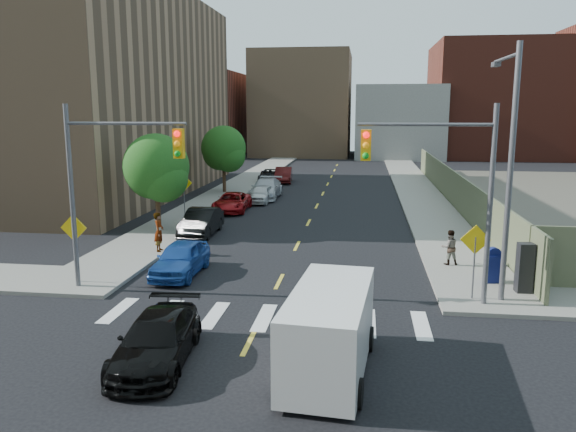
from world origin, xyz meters
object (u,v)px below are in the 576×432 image
(parked_car_white, at_px, (261,194))
(black_sedan, at_px, (157,340))
(payphone, at_px, (525,268))
(pedestrian_east, at_px, (450,247))
(parked_car_maroon, at_px, (283,175))
(cargo_van, at_px, (330,327))
(parked_car_blue, at_px, (181,258))
(pedestrian_west, at_px, (159,232))
(parked_car_black, at_px, (201,222))
(parked_car_grey, at_px, (270,176))
(parked_car_red, at_px, (232,202))
(parked_car_silver, at_px, (266,189))
(mailbox, at_px, (493,265))

(parked_car_white, height_order, black_sedan, black_sedan)
(payphone, xyz_separation_m, pedestrian_east, (-2.18, 3.48, -0.16))
(parked_car_maroon, height_order, cargo_van, cargo_van)
(parked_car_blue, relative_size, payphone, 2.23)
(black_sedan, xyz_separation_m, pedestrian_west, (-4.10, 11.21, 0.43))
(parked_car_black, height_order, pedestrian_west, pedestrian_west)
(parked_car_grey, distance_m, black_sedan, 38.41)
(parked_car_red, height_order, parked_car_maroon, parked_car_maroon)
(parked_car_blue, height_order, parked_car_silver, parked_car_silver)
(parked_car_blue, xyz_separation_m, black_sedan, (2.00, -8.06, -0.05))
(parked_car_black, height_order, black_sedan, parked_car_black)
(parked_car_red, distance_m, parked_car_maroon, 15.55)
(parked_car_blue, height_order, pedestrian_west, pedestrian_west)
(pedestrian_east, bearing_deg, parked_car_maroon, -78.39)
(parked_car_black, relative_size, parked_car_maroon, 1.01)
(parked_car_blue, bearing_deg, cargo_van, -49.14)
(pedestrian_west, relative_size, pedestrian_east, 1.22)
(payphone, bearing_deg, parked_car_grey, 109.71)
(parked_car_blue, relative_size, parked_car_red, 0.91)
(pedestrian_west, bearing_deg, parked_car_maroon, -12.36)
(parked_car_grey, distance_m, cargo_van, 38.86)
(parked_car_blue, relative_size, parked_car_white, 1.08)
(parked_car_blue, bearing_deg, parked_car_silver, 90.36)
(parked_car_blue, distance_m, parked_car_white, 18.59)
(payphone, bearing_deg, cargo_van, -139.73)
(parked_car_black, xyz_separation_m, pedestrian_west, (-0.80, -4.29, 0.36))
(parked_car_maroon, xyz_separation_m, black_sedan, (2.00, -38.27, -0.06))
(parked_car_maroon, distance_m, mailbox, 32.51)
(parked_car_blue, distance_m, black_sedan, 8.30)
(cargo_van, xyz_separation_m, pedestrian_east, (4.55, 10.41, -0.27))
(cargo_van, bearing_deg, black_sedan, -172.02)
(parked_car_white, relative_size, mailbox, 2.74)
(cargo_van, bearing_deg, parked_car_black, 122.62)
(black_sedan, bearing_deg, parked_car_red, 93.28)
(parked_car_black, bearing_deg, parked_car_maroon, 86.01)
(parked_car_black, height_order, parked_car_silver, parked_car_silver)
(parked_car_blue, xyz_separation_m, parked_car_red, (-1.30, 14.72, -0.07))
(parked_car_maroon, bearing_deg, parked_car_white, -94.90)
(parked_car_blue, distance_m, pedestrian_west, 3.81)
(parked_car_silver, height_order, pedestrian_west, pedestrian_west)
(parked_car_black, distance_m, pedestrian_east, 13.43)
(parked_car_red, bearing_deg, mailbox, -48.34)
(parked_car_black, distance_m, mailbox, 15.60)
(parked_car_silver, xyz_separation_m, payphone, (13.40, -21.51, 0.32))
(payphone, bearing_deg, parked_car_blue, 170.62)
(cargo_van, bearing_deg, parked_car_red, 114.52)
(payphone, bearing_deg, mailbox, 122.70)
(cargo_van, distance_m, payphone, 9.65)
(parked_car_maroon, relative_size, mailbox, 3.12)
(black_sedan, height_order, payphone, payphone)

